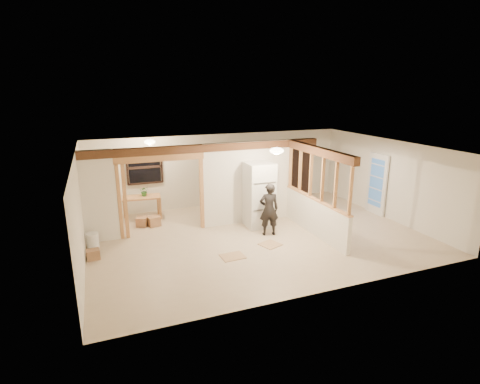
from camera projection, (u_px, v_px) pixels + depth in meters
name	position (u px, v px, depth m)	size (l,w,h in m)	color
floor	(257.00, 236.00, 10.55)	(9.00, 6.50, 0.01)	beige
ceiling	(258.00, 148.00, 9.88)	(9.00, 6.50, 0.01)	white
wall_back	(220.00, 170.00, 13.13)	(9.00, 0.01, 2.50)	silver
wall_front	(324.00, 236.00, 7.29)	(9.00, 0.01, 2.50)	silver
wall_left	(79.00, 212.00, 8.66)	(0.01, 6.50, 2.50)	silver
wall_right	(388.00, 179.00, 11.77)	(0.01, 6.50, 2.50)	silver
partition_left_stub	(99.00, 197.00, 9.89)	(0.90, 0.12, 2.50)	silver
partition_center	(248.00, 183.00, 11.36)	(2.80, 0.12, 2.50)	silver
doorway_frame	(162.00, 196.00, 10.50)	(2.46, 0.14, 2.20)	tan
header_beam_back	(209.00, 148.00, 10.64)	(7.00, 0.18, 0.22)	brown
header_beam_right	(318.00, 151.00, 10.10)	(0.18, 3.30, 0.22)	brown
pony_wall	(314.00, 217.00, 10.61)	(0.12, 3.20, 1.00)	silver
stud_partition	(317.00, 177.00, 10.30)	(0.14, 3.20, 1.32)	tan
window_back	(145.00, 167.00, 12.08)	(1.12, 0.10, 1.10)	black
french_door	(377.00, 184.00, 12.17)	(0.12, 0.86, 2.00)	white
ceiling_dome_main	(277.00, 151.00, 9.54)	(0.36, 0.36, 0.16)	#FFEABF
ceiling_dome_util	(150.00, 142.00, 11.08)	(0.32, 0.32, 0.14)	#FFEABF
hanging_bulb	(172.00, 155.00, 10.71)	(0.07, 0.07, 0.07)	#FFD88C
refrigerator	(259.00, 195.00, 11.10)	(0.80, 0.77, 1.93)	white
woman	(269.00, 209.00, 10.44)	(0.55, 0.36, 1.51)	#282525
work_table	(142.00, 208.00, 11.84)	(1.17, 0.58, 0.73)	tan
potted_plant	(144.00, 191.00, 11.75)	(0.29, 0.25, 0.32)	#2F6023
shop_vac	(113.00, 224.00, 10.58)	(0.47, 0.47, 0.61)	#A5130C
bookshelf	(296.00, 172.00, 13.99)	(0.98, 0.33, 1.96)	black
bucket	(93.00, 240.00, 9.75)	(0.31, 0.31, 0.39)	white
box_util_a	(154.00, 221.00, 11.28)	(0.34, 0.30, 0.30)	#A2734E
box_util_b	(142.00, 222.00, 11.25)	(0.30, 0.30, 0.28)	#A2734E
box_front	(93.00, 254.00, 9.08)	(0.30, 0.25, 0.25)	#A2734E
floor_panel_near	(270.00, 244.00, 9.95)	(0.49, 0.49, 0.02)	tan
floor_panel_far	(233.00, 256.00, 9.24)	(0.57, 0.46, 0.02)	tan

